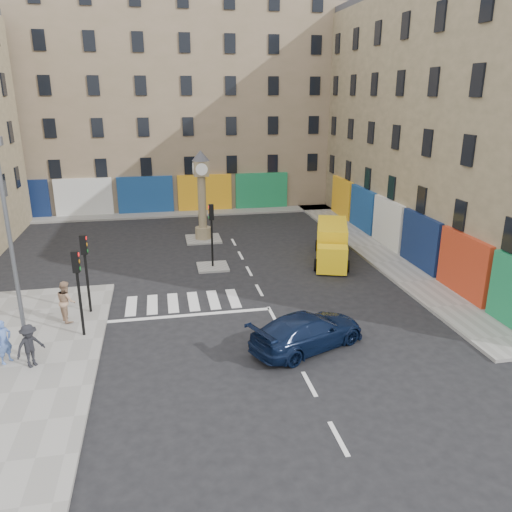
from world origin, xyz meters
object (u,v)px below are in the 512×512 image
object	(u,v)px
clock_pillar	(202,190)
pedestrian_dark	(30,346)
traffic_light_island	(212,225)
navy_sedan	(308,331)
traffic_light_left_far	(85,261)
pedestrian_blue	(4,342)
yellow_van	(332,243)
pedestrian_tan	(66,301)
lamp_post	(10,241)
traffic_light_left_near	(78,280)

from	to	relation	value
clock_pillar	pedestrian_dark	xyz separation A→B (m)	(-7.85, -16.07, -2.56)
traffic_light_island	clock_pillar	xyz separation A→B (m)	(0.00, 6.00, 0.96)
traffic_light_island	pedestrian_dark	world-z (taller)	traffic_light_island
traffic_light_island	navy_sedan	size ratio (longest dim) A/B	0.74
traffic_light_left_far	pedestrian_blue	world-z (taller)	traffic_light_left_far
yellow_van	pedestrian_blue	bearing A→B (deg)	-130.20
traffic_light_island	pedestrian_dark	bearing A→B (deg)	-127.91
traffic_light_left_far	pedestrian_tan	world-z (taller)	traffic_light_left_far
traffic_light_island	lamp_post	size ratio (longest dim) A/B	0.45
navy_sedan	lamp_post	bearing A→B (deg)	59.50
lamp_post	pedestrian_blue	world-z (taller)	lamp_post
traffic_light_left_near	pedestrian_dark	bearing A→B (deg)	-124.22
lamp_post	pedestrian_blue	size ratio (longest dim) A/B	4.82
pedestrian_blue	clock_pillar	bearing A→B (deg)	4.64
navy_sedan	clock_pillar	bearing A→B (deg)	-14.93
pedestrian_dark	lamp_post	bearing A→B (deg)	69.06
traffic_light_left_far	lamp_post	distance (m)	4.77
traffic_light_left_near	clock_pillar	xyz separation A→B (m)	(6.30, 13.80, 0.93)
lamp_post	clock_pillar	distance (m)	17.31
lamp_post	clock_pillar	bearing A→B (deg)	61.65
traffic_light_left_near	traffic_light_island	distance (m)	10.03
traffic_light_left_far	navy_sedan	xyz separation A→B (m)	(9.00, -4.98, -1.89)
pedestrian_blue	pedestrian_dark	world-z (taller)	pedestrian_blue
clock_pillar	pedestrian_tan	distance (m)	14.37
navy_sedan	pedestrian_blue	bearing A→B (deg)	61.76
traffic_light_left_far	clock_pillar	bearing A→B (deg)	61.06
pedestrian_tan	traffic_light_left_near	bearing A→B (deg)	-177.01
lamp_post	pedestrian_tan	distance (m)	4.88
lamp_post	pedestrian_tan	world-z (taller)	lamp_post
yellow_van	traffic_light_left_far	bearing A→B (deg)	-139.01
traffic_light_left_near	navy_sedan	size ratio (longest dim) A/B	0.74
yellow_van	lamp_post	bearing A→B (deg)	-130.19
traffic_light_island	navy_sedan	xyz separation A→B (m)	(2.70, -10.38, -1.86)
traffic_light_left_near	pedestrian_dark	world-z (taller)	traffic_light_left_near
yellow_van	pedestrian_blue	size ratio (longest dim) A/B	3.57
yellow_van	clock_pillar	bearing A→B (deg)	160.73
traffic_light_island	lamp_post	xyz separation A→B (m)	(-8.20, -9.20, 2.20)
traffic_light_island	pedestrian_blue	xyz separation A→B (m)	(-8.85, -9.59, -1.58)
navy_sedan	pedestrian_tan	bearing A→B (deg)	42.78
traffic_light_left_far	clock_pillar	distance (m)	13.05
clock_pillar	yellow_van	world-z (taller)	clock_pillar
traffic_light_left_near	yellow_van	xyz separation A→B (m)	(13.70, 8.01, -1.56)
yellow_van	pedestrian_dark	world-z (taller)	yellow_van
navy_sedan	yellow_van	size ratio (longest dim) A/B	0.82
traffic_light_island	pedestrian_dark	size ratio (longest dim) A/B	2.20
traffic_light_left_near	pedestrian_blue	xyz separation A→B (m)	(-2.55, -1.79, -1.61)
traffic_light_left_far	clock_pillar	xyz separation A→B (m)	(6.30, 11.40, 0.93)
traffic_light_left_near	lamp_post	distance (m)	3.21
traffic_light_left_near	pedestrian_blue	size ratio (longest dim) A/B	2.15
traffic_light_left_far	lamp_post	bearing A→B (deg)	-116.57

